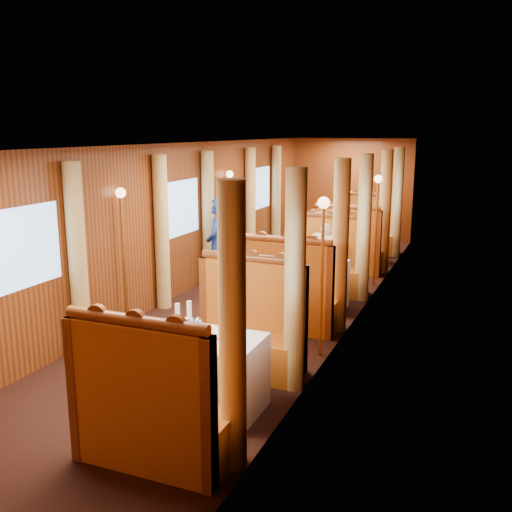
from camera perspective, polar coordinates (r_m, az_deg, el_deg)
The scene contains 47 objects.
floor at distance 9.12m, azimuth 0.89°, elevation -4.73°, with size 3.00×12.00×0.01m, color black, non-canonical shape.
ceiling at distance 8.71m, azimuth 0.95°, elevation 11.17°, with size 3.00×12.00×0.01m, color silver, non-canonical shape.
wall_far at distance 14.54m, azimuth 9.53°, elevation 6.61°, with size 3.00×2.50×0.01m, color brown, non-canonical shape.
wall_left at distance 9.47m, azimuth -7.59°, elevation 3.57°, with size 12.00×2.50×0.01m, color brown, non-canonical shape.
wall_right at distance 8.42m, azimuth 10.50°, elevation 2.36°, with size 12.00×2.50×0.01m, color brown, non-canonical shape.
doorway_far at distance 14.54m, azimuth 9.47°, elevation 5.62°, with size 0.80×0.04×2.00m, color brown.
table_near at distance 5.70m, azimuth -4.88°, elevation -11.64°, with size 1.05×0.72×0.75m, color white.
banquette_near_fwd at distance 4.89m, azimuth -10.46°, elevation -15.50°, with size 1.30×0.55×1.34m.
banquette_near_aft at distance 6.54m, azimuth -0.84°, elevation -7.91°, with size 1.30×0.55×1.34m.
table_mid at distance 8.78m, azimuth 5.48°, elevation -2.92°, with size 1.05×0.72×0.75m, color white.
banquette_mid_fwd at distance 7.84m, azimuth 3.35°, elevation -4.42°, with size 1.30×0.55×1.34m.
banquette_mid_aft at distance 9.72m, azimuth 7.20°, elevation -1.16°, with size 1.30×0.55×1.34m.
table_far at distance 12.10m, azimuth 10.24°, elevation 1.21°, with size 1.05×0.72×0.75m, color white.
banquette_far_fwd at distance 11.11m, azimuth 9.16°, elevation 0.51°, with size 1.30×0.55×1.34m.
banquette_far_aft at distance 13.06m, azimuth 11.18°, elevation 2.23°, with size 1.30×0.55×1.34m.
tea_tray at distance 5.55m, azimuth -5.91°, elevation -8.08°, with size 0.34×0.26×0.01m, color silver.
teapot_left at distance 5.57m, azimuth -7.02°, elevation -7.35°, with size 0.18×0.13×0.15m, color silver, non-canonical shape.
teapot_right at distance 5.47m, azimuth -6.07°, elevation -7.90°, with size 0.13×0.10×0.11m, color silver, non-canonical shape.
teapot_back at distance 5.65m, azimuth -5.80°, elevation -7.12°, with size 0.15×0.11×0.12m, color silver, non-canonical shape.
fruit_plate at distance 5.29m, azimuth -2.59°, elevation -8.96°, with size 0.23×0.23×0.05m.
cup_inboard at distance 5.78m, azimuth -7.83°, elevation -6.25°, with size 0.08×0.08×0.26m.
cup_outboard at distance 5.85m, azimuth -6.68°, elevation -6.00°, with size 0.08×0.08×0.26m.
rose_vase_mid at distance 8.67m, azimuth 5.52°, elevation 0.63°, with size 0.06×0.06×0.36m.
rose_vase_far at distance 12.03m, azimuth 10.22°, elevation 3.83°, with size 0.06×0.06×0.36m.
window_left_near at distance 6.66m, azimuth -22.50°, elevation 0.69°, with size 1.20×0.90×0.01m, color #80ADE4, non-canonical shape.
curtain_left_near_b at distance 7.21m, azimuth -17.42°, elevation -0.32°, with size 0.22×0.22×2.35m, color #DFBD72.
window_right_near at distance 5.07m, azimuth 2.33°, elevation -1.82°, with size 1.20×0.90×0.01m, color #80ADE4, non-canonical shape.
curtain_right_near_a at distance 4.50m, azimuth -2.36°, elevation -7.39°, with size 0.22×0.22×2.35m, color #DFBD72.
curtain_right_near_b at distance 5.89m, azimuth 3.91°, elevation -2.57°, with size 0.22×0.22×2.35m, color #DFBD72.
window_left_mid at distance 9.43m, azimuth -7.55°, elevation 4.77°, with size 1.20×0.90×0.01m, color #80ADE4, non-canonical shape.
curtain_left_mid_a at distance 8.76m, azimuth -9.40°, elevation 2.29°, with size 0.22×0.22×2.35m, color #DFBD72.
curtain_left_mid_b at distance 10.10m, azimuth -4.81°, elevation 3.77°, with size 0.22×0.22×2.35m, color #DFBD72.
window_right_mid at distance 8.39m, azimuth 10.45°, elevation 3.71°, with size 1.20×0.90×0.01m, color #80ADE4, non-canonical shape.
curtain_right_mid_a at distance 7.71m, azimuth 8.42°, elevation 0.93°, with size 0.22×0.22×2.35m, color #DFBD72.
curtain_right_mid_b at distance 9.21m, azimuth 10.74°, elevation 2.73°, with size 0.22×0.22×2.35m, color #DFBD72.
window_left_far at distance 12.57m, azimuth 0.36°, elevation 6.79°, with size 1.20×0.90×0.01m, color #80ADE4, non-canonical shape.
curtain_left_far_a at distance 11.85m, azimuth -0.57°, elevation 5.10°, with size 0.22×0.22×2.35m, color #DFBD72.
curtain_left_far_b at distance 13.29m, azimuth 2.03°, elevation 5.90°, with size 0.22×0.22×2.35m, color #DFBD72.
window_right_far at distance 11.81m, azimuth 13.95°, elevation 6.06°, with size 1.20×0.90×0.01m, color #80ADE4, non-canonical shape.
curtain_right_far_a at distance 11.09m, azimuth 12.75°, elevation 4.29°, with size 0.22×0.22×2.35m, color #DFBD72.
curtain_right_far_b at distance 12.62m, azimuth 13.93°, elevation 5.19°, with size 0.22×0.22×2.35m, color #DFBD72.
sconce_left_fore at distance 7.94m, azimuth -13.21°, elevation 2.61°, with size 0.14×0.14×1.95m.
sconce_right_fore at distance 6.74m, azimuth 6.68°, elevation 1.13°, with size 0.14×0.14×1.95m.
sconce_left_aft at distance 10.95m, azimuth -2.63°, elevation 5.58°, with size 0.14×0.14×1.95m.
sconce_right_aft at distance 10.11m, azimuth 12.00°, elevation 4.75°, with size 0.14×0.14×1.95m.
steward at distance 9.48m, azimuth -3.84°, elevation 0.97°, with size 0.59×0.39×1.62m, color navy.
passenger at distance 9.43m, azimuth 6.89°, elevation 0.42°, with size 0.40×0.44×0.76m.
Camera 1 is at (3.13, -8.13, 2.71)m, focal length 40.00 mm.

